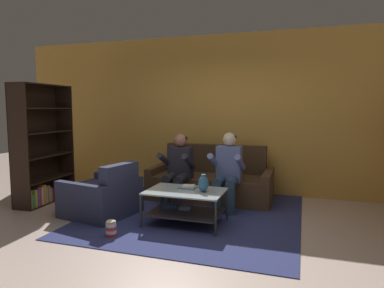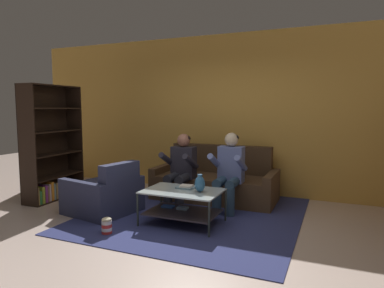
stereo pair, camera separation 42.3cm
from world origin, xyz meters
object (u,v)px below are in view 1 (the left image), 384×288
Objects in this scene: person_seated_left at (178,167)px; bookshelf at (39,154)px; person_seated_right at (228,168)px; popcorn_tub at (111,228)px; couch at (211,182)px; coffee_table at (185,202)px; vase at (203,184)px; book_stack at (188,187)px; armchair at (102,197)px.

bookshelf reaches higher than person_seated_left.
person_seated_right is 3.11m from bookshelf.
person_seated_right is 5.62× the size of popcorn_tub.
couch reaches higher than popcorn_tub.
popcorn_tub is at bearing -125.33° from person_seated_right.
couch reaches higher than coffee_table.
person_seated_left is at bearing 128.43° from vase.
book_stack is (0.01, -1.27, 0.19)m from couch.
couch is 2.91m from bookshelf.
book_stack is (0.41, -0.73, -0.14)m from person_seated_left.
person_seated_right is 0.99m from coffee_table.
bookshelf reaches higher than book_stack.
bookshelf reaches higher than coffee_table.
bookshelf is (-2.91, 0.28, 0.23)m from vase.
armchair is at bearing -153.17° from person_seated_right.
armchair is at bearing -12.01° from bookshelf.
couch reaches higher than armchair.
vase is at bearing -23.28° from book_stack.
book_stack is 2.68m from bookshelf.
vase is at bearing 0.55° from coffee_table.
armchair reaches higher than vase.
coffee_table is 4.29× the size of book_stack.
bookshelf is at bearing -169.59° from person_seated_right.
coffee_table is 4.90× the size of popcorn_tub.
bookshelf reaches higher than popcorn_tub.
vase is at bearing -79.27° from couch.
armchair is (-1.28, -1.39, -0.02)m from couch.
person_seated_left reaches higher than armchair.
book_stack is at bearing -118.34° from person_seated_right.
popcorn_tub is at bearing -27.26° from bookshelf.
coffee_table is at bearing -6.12° from bookshelf.
book_stack is (-0.40, -0.73, -0.16)m from person_seated_right.
couch is 1.43m from vase.
person_seated_left is 4.75× the size of book_stack.
book_stack is 0.12× the size of bookshelf.
book_stack is at bearing 49.32° from popcorn_tub.
coffee_table is 0.98× the size of armchair.
bookshelf is at bearing 174.45° from vase.
armchair reaches higher than coffee_table.
popcorn_tub is (0.58, -0.71, -0.16)m from armchair.
armchair is at bearing -135.88° from person_seated_left.
person_seated_right reaches higher than coffee_table.
coffee_table is 1.03m from popcorn_tub.
person_seated_left reaches higher than popcorn_tub.
coffee_table is 0.53× the size of bookshelf.
bookshelf is 2.29m from popcorn_tub.
couch is 1.80× the size of person_seated_left.
coffee_table is 0.21m from book_stack.
person_seated_right is at bearing 61.66° from book_stack.
popcorn_tub is (-1.11, -1.56, -0.54)m from person_seated_right.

